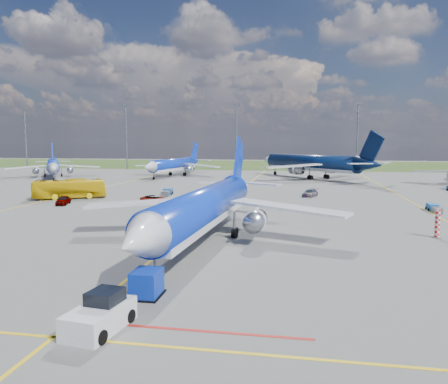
% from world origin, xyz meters
% --- Properties ---
extents(ground, '(400.00, 400.00, 0.00)m').
position_xyz_m(ground, '(0.00, 0.00, 0.00)').
color(ground, '#5D5D5A').
rests_on(ground, ground).
extents(grass_strip, '(400.00, 80.00, 0.01)m').
position_xyz_m(grass_strip, '(0.00, 150.00, 0.00)').
color(grass_strip, '#2D4719').
rests_on(grass_strip, ground).
extents(taxiway_lines, '(60.25, 160.00, 0.02)m').
position_xyz_m(taxiway_lines, '(0.17, 27.70, 0.01)').
color(taxiway_lines, yellow).
rests_on(taxiway_lines, ground).
extents(floodlight_masts, '(202.20, 0.50, 22.70)m').
position_xyz_m(floodlight_masts, '(10.00, 110.00, 12.56)').
color(floodlight_masts, slate).
rests_on(floodlight_masts, ground).
extents(warning_post, '(0.50, 0.50, 3.00)m').
position_xyz_m(warning_post, '(26.00, 8.00, 1.50)').
color(warning_post, red).
rests_on(warning_post, ground).
extents(bg_jet_nw, '(41.46, 44.24, 9.26)m').
position_xyz_m(bg_jet_nw, '(-55.26, 70.78, 0.00)').
color(bg_jet_nw, '#0D31C1').
rests_on(bg_jet_nw, ground).
extents(bg_jet_nnw, '(33.21, 40.59, 9.65)m').
position_xyz_m(bg_jet_nnw, '(-23.86, 81.21, 0.00)').
color(bg_jet_nnw, '#0D31C1').
rests_on(bg_jet_nnw, ground).
extents(bg_jet_n, '(56.96, 57.96, 12.10)m').
position_xyz_m(bg_jet_n, '(14.58, 80.14, 0.00)').
color(bg_jet_n, '#07183C').
rests_on(bg_jet_n, ground).
extents(main_airliner, '(31.77, 40.60, 10.24)m').
position_xyz_m(main_airliner, '(2.97, 1.94, 0.00)').
color(main_airliner, '#0D31C1').
rests_on(main_airliner, ground).
extents(pushback_tug, '(2.69, 5.88, 1.96)m').
position_xyz_m(pushback_tug, '(1.92, -18.66, 0.79)').
color(pushback_tug, silver).
rests_on(pushback_tug, ground).
extents(uld_container, '(1.71, 2.13, 1.69)m').
position_xyz_m(uld_container, '(2.57, -13.55, 0.85)').
color(uld_container, '#0C2CAA').
rests_on(uld_container, ground).
extents(apron_bus, '(12.10, 8.46, 3.41)m').
position_xyz_m(apron_bus, '(-27.39, 30.03, 1.71)').
color(apron_bus, yellow).
rests_on(apron_bus, ground).
extents(service_car_a, '(2.62, 4.35, 1.38)m').
position_xyz_m(service_car_a, '(-24.59, 23.17, 0.69)').
color(service_car_a, '#999999').
rests_on(service_car_a, ground).
extents(service_car_b, '(4.69, 2.87, 1.21)m').
position_xyz_m(service_car_b, '(-11.31, 27.70, 0.61)').
color(service_car_b, '#999999').
rests_on(service_car_b, ground).
extents(service_car_c, '(3.31, 4.85, 1.30)m').
position_xyz_m(service_car_c, '(13.79, 40.29, 0.65)').
color(service_car_c, '#999999').
rests_on(service_car_c, ground).
extents(baggage_tug_w, '(1.30, 4.43, 0.99)m').
position_xyz_m(baggage_tug_w, '(30.73, 26.11, 0.46)').
color(baggage_tug_w, '#1B5EA7').
rests_on(baggage_tug_w, ground).
extents(baggage_tug_c, '(2.12, 5.29, 1.16)m').
position_xyz_m(baggage_tug_c, '(-12.23, 37.74, 0.54)').
color(baggage_tug_c, '#184C92').
rests_on(baggage_tug_c, ground).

